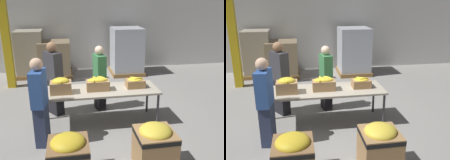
# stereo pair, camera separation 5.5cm
# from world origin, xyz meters

# --- Properties ---
(ground_plane) EXTENTS (30.00, 30.00, 0.00)m
(ground_plane) POSITION_xyz_m (0.00, 0.00, 0.00)
(ground_plane) COLOR gray
(wall_back) EXTENTS (16.00, 0.08, 4.00)m
(wall_back) POSITION_xyz_m (0.00, 4.36, 2.00)
(wall_back) COLOR silver
(wall_back) RESTS_ON ground_plane
(sorting_table) EXTENTS (2.41, 0.84, 0.77)m
(sorting_table) POSITION_xyz_m (0.00, 0.00, 0.71)
(sorting_table) COLOR #B2A893
(sorting_table) RESTS_ON ground_plane
(banana_box_0) EXTENTS (0.42, 0.32, 0.32)m
(banana_box_0) POSITION_xyz_m (-0.80, -0.06, 0.93)
(banana_box_0) COLOR tan
(banana_box_0) RESTS_ON sorting_table
(banana_box_1) EXTENTS (0.47, 0.34, 0.27)m
(banana_box_1) POSITION_xyz_m (-0.06, -0.02, 0.90)
(banana_box_1) COLOR tan
(banana_box_1) RESTS_ON sorting_table
(banana_box_2) EXTENTS (0.39, 0.28, 0.23)m
(banana_box_2) POSITION_xyz_m (0.75, 0.02, 0.87)
(banana_box_2) COLOR #A37A4C
(banana_box_2) RESTS_ON sorting_table
(volunteer_0) EXTENTS (0.29, 0.45, 1.55)m
(volunteer_0) POSITION_xyz_m (0.08, 0.72, 0.77)
(volunteer_0) COLOR black
(volunteer_0) RESTS_ON ground_plane
(volunteer_1) EXTENTS (0.27, 0.46, 1.63)m
(volunteer_1) POSITION_xyz_m (-1.16, -0.63, 0.81)
(volunteer_1) COLOR #2D3856
(volunteer_1) RESTS_ON ground_plane
(volunteer_2) EXTENTS (0.44, 0.50, 1.68)m
(volunteer_2) POSITION_xyz_m (-0.97, 0.65, 0.84)
(volunteer_2) COLOR black
(volunteer_2) RESTS_ON ground_plane
(donation_bin_0) EXTENTS (0.60, 0.60, 0.72)m
(donation_bin_0) POSITION_xyz_m (-0.69, -1.67, 0.38)
(donation_bin_0) COLOR olive
(donation_bin_0) RESTS_ON ground_plane
(donation_bin_1) EXTENTS (0.59, 0.59, 0.77)m
(donation_bin_1) POSITION_xyz_m (0.62, -1.67, 0.41)
(donation_bin_1) COLOR #A37A4C
(donation_bin_1) RESTS_ON ground_plane
(support_pillar) EXTENTS (0.22, 0.22, 4.00)m
(support_pillar) POSITION_xyz_m (-2.35, 2.73, 2.00)
(support_pillar) COLOR gold
(support_pillar) RESTS_ON ground_plane
(pallet_stack_0) EXTENTS (0.95, 0.95, 1.56)m
(pallet_stack_0) POSITION_xyz_m (-1.89, 3.75, 0.77)
(pallet_stack_0) COLOR olive
(pallet_stack_0) RESTS_ON ground_plane
(pallet_stack_1) EXTENTS (1.12, 1.12, 1.61)m
(pallet_stack_1) POSITION_xyz_m (1.38, 3.53, 0.79)
(pallet_stack_1) COLOR olive
(pallet_stack_1) RESTS_ON ground_plane
(pallet_stack_2) EXTENTS (1.11, 1.11, 1.20)m
(pallet_stack_2) POSITION_xyz_m (-1.08, 3.64, 0.59)
(pallet_stack_2) COLOR olive
(pallet_stack_2) RESTS_ON ground_plane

